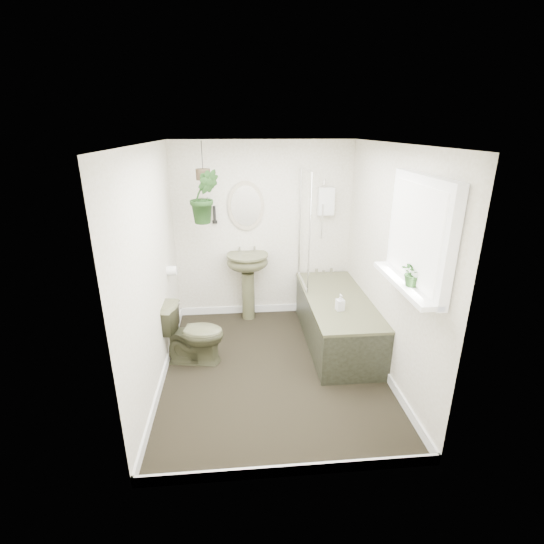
{
  "coord_description": "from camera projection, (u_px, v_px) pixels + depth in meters",
  "views": [
    {
      "loc": [
        -0.34,
        -3.59,
        2.44
      ],
      "look_at": [
        0.0,
        0.15,
        1.05
      ],
      "focal_mm": 26.0,
      "sensor_mm": 36.0,
      "label": 1
    }
  ],
  "objects": [
    {
      "name": "window_blinds",
      "position": [
        414.0,
        234.0,
        3.09
      ],
      "size": [
        0.01,
        0.86,
        0.76
      ],
      "primitive_type": "cube",
      "color": "white",
      "rests_on": "wall_right"
    },
    {
      "name": "ceiling",
      "position": [
        274.0,
        142.0,
        3.43
      ],
      "size": [
        2.3,
        2.8,
        0.02
      ],
      "primitive_type": "cube",
      "color": "white",
      "rests_on": "ground"
    },
    {
      "name": "window_sill",
      "position": [
        405.0,
        283.0,
        3.24
      ],
      "size": [
        0.18,
        1.0,
        0.04
      ],
      "primitive_type": "cube",
      "color": "white",
      "rests_on": "wall_right"
    },
    {
      "name": "oval_mirror",
      "position": [
        246.0,
        206.0,
        4.97
      ],
      "size": [
        0.46,
        0.03,
        0.62
      ],
      "primitive_type": "ellipsoid",
      "color": "tan",
      "rests_on": "wall_back"
    },
    {
      "name": "shower_box",
      "position": [
        326.0,
        201.0,
        5.01
      ],
      "size": [
        0.2,
        0.1,
        0.35
      ],
      "primitive_type": "cube",
      "color": "white",
      "rests_on": "wall_back"
    },
    {
      "name": "wall_sconce",
      "position": [
        214.0,
        215.0,
        4.96
      ],
      "size": [
        0.04,
        0.04,
        0.22
      ],
      "primitive_type": "cylinder",
      "color": "black",
      "rests_on": "wall_back"
    },
    {
      "name": "wall_right",
      "position": [
        389.0,
        264.0,
        3.93
      ],
      "size": [
        0.02,
        2.8,
        2.3
      ],
      "primitive_type": "cube",
      "color": "white",
      "rests_on": "ground"
    },
    {
      "name": "toilet_roll_holder",
      "position": [
        172.0,
        271.0,
        4.48
      ],
      "size": [
        0.11,
        0.11,
        0.11
      ],
      "primitive_type": "cylinder",
      "rotation": [
        0.0,
        1.57,
        0.0
      ],
      "color": "white",
      "rests_on": "wall_left"
    },
    {
      "name": "bathtub",
      "position": [
        336.0,
        320.0,
        4.66
      ],
      "size": [
        0.72,
        1.72,
        0.58
      ],
      "primitive_type": null,
      "color": "#4C4D33",
      "rests_on": "floor"
    },
    {
      "name": "wall_back",
      "position": [
        263.0,
        232.0,
        5.15
      ],
      "size": [
        2.3,
        0.02,
        2.3
      ],
      "primitive_type": "cube",
      "color": "white",
      "rests_on": "ground"
    },
    {
      "name": "hanging_plant",
      "position": [
        204.0,
        197.0,
        4.47
      ],
      "size": [
        0.38,
        0.32,
        0.62
      ],
      "primitive_type": "imported",
      "rotation": [
        0.0,
        0.0,
        0.15
      ],
      "color": "black",
      "rests_on": "ceiling"
    },
    {
      "name": "pedestal_sink",
      "position": [
        248.0,
        286.0,
        5.21
      ],
      "size": [
        0.58,
        0.51,
        0.91
      ],
      "primitive_type": null,
      "rotation": [
        0.0,
        0.0,
        0.11
      ],
      "color": "#4C4D33",
      "rests_on": "floor"
    },
    {
      "name": "wall_left",
      "position": [
        152.0,
        271.0,
        3.73
      ],
      "size": [
        0.02,
        2.8,
        2.3
      ],
      "primitive_type": "cube",
      "color": "white",
      "rests_on": "ground"
    },
    {
      "name": "bath_screen",
      "position": [
        304.0,
        229.0,
        4.75
      ],
      "size": [
        0.04,
        0.72,
        1.4
      ],
      "primitive_type": null,
      "color": "silver",
      "rests_on": "bathtub"
    },
    {
      "name": "hanging_pot",
      "position": [
        203.0,
        174.0,
        4.39
      ],
      "size": [
        0.16,
        0.16,
        0.12
      ],
      "primitive_type": "cylinder",
      "color": "#392D1E",
      "rests_on": "ceiling"
    },
    {
      "name": "soap_bottle",
      "position": [
        340.0,
        302.0,
        4.22
      ],
      "size": [
        0.09,
        0.09,
        0.18
      ],
      "primitive_type": "imported",
      "rotation": [
        0.0,
        0.0,
        0.15
      ],
      "color": "black",
      "rests_on": "bathtub"
    },
    {
      "name": "toilet",
      "position": [
        193.0,
        333.0,
        4.26
      ],
      "size": [
        0.71,
        0.48,
        0.68
      ],
      "primitive_type": "imported",
      "rotation": [
        0.0,
        0.0,
        1.41
      ],
      "color": "#4C4D33",
      "rests_on": "floor"
    },
    {
      "name": "floor",
      "position": [
        273.0,
        369.0,
        4.23
      ],
      "size": [
        2.3,
        2.8,
        0.02
      ],
      "primitive_type": "cube",
      "color": "black",
      "rests_on": "ground"
    },
    {
      "name": "window_recess",
      "position": [
        419.0,
        233.0,
        3.1
      ],
      "size": [
        0.08,
        1.0,
        0.9
      ],
      "primitive_type": "cube",
      "color": "white",
      "rests_on": "wall_right"
    },
    {
      "name": "wall_front",
      "position": [
        294.0,
        341.0,
        2.51
      ],
      "size": [
        2.3,
        0.02,
        2.3
      ],
      "primitive_type": "cube",
      "color": "white",
      "rests_on": "ground"
    },
    {
      "name": "sill_plant",
      "position": [
        413.0,
        272.0,
        3.1
      ],
      "size": [
        0.25,
        0.24,
        0.22
      ],
      "primitive_type": "imported",
      "rotation": [
        0.0,
        0.0,
        0.42
      ],
      "color": "black",
      "rests_on": "window_sill"
    },
    {
      "name": "skirting",
      "position": [
        273.0,
        364.0,
        4.21
      ],
      "size": [
        2.3,
        2.8,
        0.1
      ],
      "primitive_type": "cube",
      "color": "white",
      "rests_on": "floor"
    }
  ]
}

